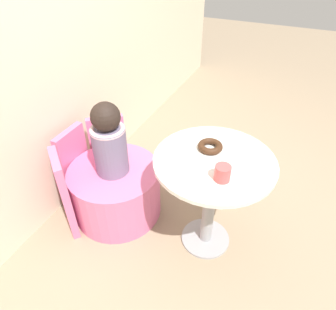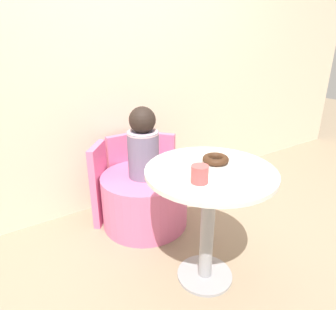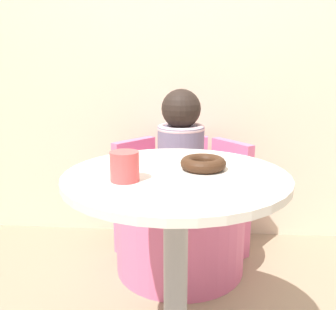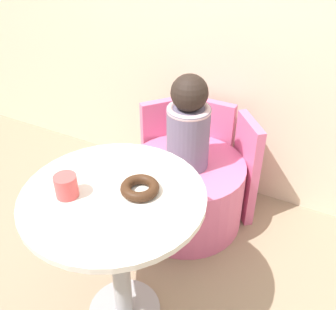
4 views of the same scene
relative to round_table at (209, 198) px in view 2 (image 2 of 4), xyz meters
The scene contains 8 objects.
ground_plane 0.55m from the round_table, 36.72° to the left, with size 12.00×12.00×0.00m, color gray.
back_wall 1.33m from the round_table, 87.84° to the left, with size 6.00×0.06×2.40m.
round_table is the anchor object (origin of this frame).
tub_chair 0.78m from the round_table, 91.41° to the left, with size 0.65×0.65×0.40m.
booth_backrest 0.99m from the round_table, 91.02° to the left, with size 0.75×0.27×0.63m.
child_figure 0.71m from the round_table, 91.41° to the left, with size 0.23×0.23×0.52m.
donut 0.21m from the round_table, 33.89° to the left, with size 0.15×0.15×0.04m.
cup 0.27m from the round_table, 150.06° to the right, with size 0.08×0.08×0.09m.
Camera 2 is at (-1.02, -1.10, 1.36)m, focal length 32.00 mm.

